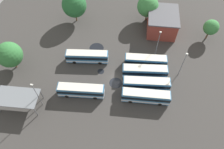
% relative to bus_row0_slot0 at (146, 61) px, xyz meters
% --- Properties ---
extents(ground_plane, '(94.20, 94.20, 0.00)m').
position_rel_bus_row0_slot0_xyz_m(ground_plane, '(6.81, 6.83, -1.78)').
color(ground_plane, '#383533').
extents(bus_row0_slot0, '(11.43, 4.68, 3.35)m').
position_rel_bus_row0_slot0_xyz_m(bus_row0_slot0, '(0.00, 0.00, 0.00)').
color(bus_row0_slot0, teal).
rests_on(bus_row0_slot0, ground_plane).
extents(bus_row0_slot1, '(11.89, 5.12, 3.35)m').
position_rel_bus_row0_slot0_xyz_m(bus_row0_slot1, '(-0.45, 3.51, 0.00)').
color(bus_row0_slot1, teal).
rests_on(bus_row0_slot1, ground_plane).
extents(bus_row0_slot2, '(11.94, 5.03, 3.35)m').
position_rel_bus_row0_slot0_xyz_m(bus_row0_slot2, '(-1.54, 7.23, 0.00)').
color(bus_row0_slot2, teal).
rests_on(bus_row0_slot2, ground_plane).
extents(bus_row0_slot3, '(11.81, 4.51, 3.35)m').
position_rel_bus_row0_slot0_xyz_m(bus_row0_slot3, '(-2.06, 10.77, 0.00)').
color(bus_row0_slot3, teal).
rests_on(bus_row0_slot3, ground_plane).
extents(bus_row1_slot0, '(11.77, 5.16, 3.35)m').
position_rel_bus_row0_slot0_xyz_m(bus_row1_slot0, '(15.69, 2.87, 0.00)').
color(bus_row1_slot0, teal).
rests_on(bus_row1_slot0, ground_plane).
extents(bus_row1_slot3, '(11.65, 4.80, 3.35)m').
position_rel_bus_row0_slot0_xyz_m(bus_row1_slot3, '(13.47, 13.51, 0.00)').
color(bus_row1_slot3, teal).
rests_on(bus_row1_slot3, ground_plane).
extents(depot_building, '(10.51, 11.96, 6.09)m').
position_rel_bus_row0_slot0_xyz_m(depot_building, '(-2.03, -15.21, 1.29)').
color(depot_building, maroon).
rests_on(depot_building, ground_plane).
extents(maintenance_shelter, '(10.58, 6.94, 3.94)m').
position_rel_bus_row0_slot0_xyz_m(maintenance_shelter, '(26.34, 20.27, 1.96)').
color(maintenance_shelter, slate).
rests_on(maintenance_shelter, ground_plane).
extents(lamp_post_near_entrance, '(0.56, 0.28, 8.49)m').
position_rel_bus_row0_slot0_xyz_m(lamp_post_near_entrance, '(-9.21, 0.71, 2.88)').
color(lamp_post_near_entrance, slate).
rests_on(lamp_post_near_entrance, ground_plane).
extents(lamp_post_by_building, '(0.56, 0.28, 9.03)m').
position_rel_bus_row0_slot0_xyz_m(lamp_post_by_building, '(21.62, 18.84, 3.16)').
color(lamp_post_by_building, slate).
rests_on(lamp_post_by_building, ground_plane).
extents(lamp_post_far_corner, '(0.56, 0.28, 9.26)m').
position_rel_bus_row0_slot0_xyz_m(lamp_post_far_corner, '(-2.12, -4.04, 3.28)').
color(lamp_post_far_corner, slate).
rests_on(lamp_post_far_corner, ground_plane).
extents(tree_east_edge, '(7.50, 7.50, 9.73)m').
position_rel_bus_row0_slot0_xyz_m(tree_east_edge, '(24.81, -12.07, 4.20)').
color(tree_east_edge, brown).
rests_on(tree_east_edge, ground_plane).
extents(tree_northwest, '(6.62, 6.62, 8.49)m').
position_rel_bus_row0_slot0_xyz_m(tree_northwest, '(33.72, 10.35, 3.40)').
color(tree_northwest, brown).
rests_on(tree_northwest, ground_plane).
extents(tree_north_edge, '(4.40, 4.40, 6.57)m').
position_rel_bus_row0_slot0_xyz_m(tree_north_edge, '(-15.94, -15.31, 2.58)').
color(tree_north_edge, brown).
rests_on(tree_north_edge, ground_plane).
extents(tree_west_edge, '(6.55, 6.55, 8.65)m').
position_rel_bus_row0_slot0_xyz_m(tree_west_edge, '(3.26, -18.49, 3.59)').
color(tree_west_edge, brown).
rests_on(tree_west_edge, ground_plane).
extents(puddle_near_shelter, '(1.81, 1.81, 0.01)m').
position_rel_bus_row0_slot0_xyz_m(puddle_near_shelter, '(11.02, 5.48, -1.77)').
color(puddle_near_shelter, black).
rests_on(puddle_near_shelter, ground_plane).
extents(puddle_centre_drain, '(4.23, 4.23, 0.01)m').
position_rel_bus_row0_slot0_xyz_m(puddle_centre_drain, '(14.79, -2.24, -1.77)').
color(puddle_centre_drain, black).
rests_on(puddle_centre_drain, ground_plane).
extents(puddle_back_corner, '(3.37, 3.37, 0.01)m').
position_rel_bus_row0_slot0_xyz_m(puddle_back_corner, '(6.15, 7.95, -1.77)').
color(puddle_back_corner, black).
rests_on(puddle_back_corner, ground_plane).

